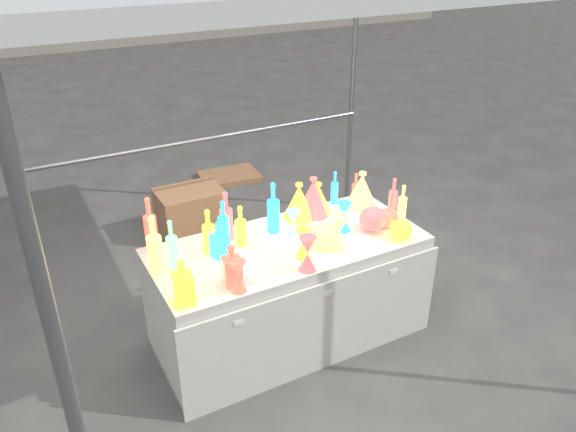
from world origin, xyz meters
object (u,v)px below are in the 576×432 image
bottle_0 (208,231)px  display_table (289,291)px  cardboard_box_closed (191,211)px  lampshade_0 (299,201)px  hourglass_0 (238,276)px  decanter_0 (182,282)px  globe_0 (401,231)px

bottle_0 → display_table: bearing=-17.2°
cardboard_box_closed → lampshade_0: bearing=-78.0°
cardboard_box_closed → hourglass_0: (-0.41, -2.09, 0.63)m
decanter_0 → display_table: bearing=28.3°
bottle_0 → cardboard_box_closed: bearing=76.0°
bottle_0 → hourglass_0: (-0.01, -0.48, -0.05)m
display_table → bottle_0: bottle_0 is taller
bottle_0 → lampshade_0: (0.73, 0.14, -0.02)m
cardboard_box_closed → hourglass_0: 2.22m
bottle_0 → lampshade_0: bottle_0 is taller
display_table → globe_0: 0.86m
display_table → globe_0: globe_0 is taller
bottle_0 → hourglass_0: bottle_0 is taller
display_table → cardboard_box_closed: (-0.09, 1.76, -0.16)m
cardboard_box_closed → lampshade_0: size_ratio=2.23×
bottle_0 → decanter_0: (-0.32, -0.44, -0.01)m
display_table → hourglass_0: (-0.50, -0.33, 0.47)m
display_table → decanter_0: (-0.81, -0.29, 0.51)m
display_table → lampshade_0: lampshade_0 is taller
bottle_0 → globe_0: bearing=-21.0°
hourglass_0 → lampshade_0: size_ratio=0.73×
cardboard_box_closed → decanter_0: bearing=-110.0°
decanter_0 → hourglass_0: decanter_0 is taller
display_table → hourglass_0: size_ratio=9.45×
cardboard_box_closed → lampshade_0: lampshade_0 is taller
cardboard_box_closed → globe_0: bearing=-70.1°
bottle_0 → globe_0: bottle_0 is taller
bottle_0 → hourglass_0: bearing=-91.5°
globe_0 → hourglass_0: bearing=-178.5°
display_table → cardboard_box_closed: display_table is taller
lampshade_0 → hourglass_0: bearing=-127.7°
globe_0 → lampshade_0: size_ratio=0.57×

